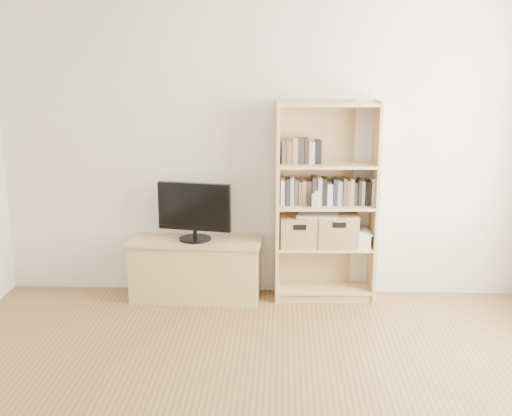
# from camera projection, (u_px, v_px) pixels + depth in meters

# --- Properties ---
(back_wall) EXTENTS (4.50, 0.02, 2.60)m
(back_wall) POSITION_uv_depth(u_px,v_px,m) (262.00, 146.00, 5.46)
(back_wall) COLOR silver
(back_wall) RESTS_ON floor
(tv_stand) EXTENTS (1.11, 0.45, 0.50)m
(tv_stand) POSITION_uv_depth(u_px,v_px,m) (196.00, 270.00, 5.54)
(tv_stand) COLOR tan
(tv_stand) RESTS_ON floor
(bookshelf) EXTENTS (0.86, 0.34, 1.70)m
(bookshelf) POSITION_uv_depth(u_px,v_px,m) (326.00, 202.00, 5.40)
(bookshelf) COLOR tan
(bookshelf) RESTS_ON floor
(television) EXTENTS (0.63, 0.16, 0.50)m
(television) POSITION_uv_depth(u_px,v_px,m) (195.00, 212.00, 5.41)
(television) COLOR black
(television) RESTS_ON tv_stand
(books_row_mid) EXTENTS (0.84, 0.17, 0.23)m
(books_row_mid) POSITION_uv_depth(u_px,v_px,m) (326.00, 191.00, 5.39)
(books_row_mid) COLOR beige
(books_row_mid) RESTS_ON bookshelf
(books_row_upper) EXTENTS (0.37, 0.14, 0.19)m
(books_row_upper) POSITION_uv_depth(u_px,v_px,m) (304.00, 152.00, 5.31)
(books_row_upper) COLOR beige
(books_row_upper) RESTS_ON bookshelf
(baby_monitor) EXTENTS (0.07, 0.05, 0.12)m
(baby_monitor) POSITION_uv_depth(u_px,v_px,m) (316.00, 200.00, 5.30)
(baby_monitor) COLOR white
(baby_monitor) RESTS_ON bookshelf
(basket_left) EXTENTS (0.33, 0.27, 0.26)m
(basket_left) POSITION_uv_depth(u_px,v_px,m) (298.00, 231.00, 5.45)
(basket_left) COLOR #A87E4C
(basket_left) RESTS_ON bookshelf
(basket_right) EXTENTS (0.35, 0.29, 0.28)m
(basket_right) POSITION_uv_depth(u_px,v_px,m) (337.00, 230.00, 5.45)
(basket_right) COLOR #A87E4C
(basket_right) RESTS_ON bookshelf
(laptop) EXTENTS (0.36, 0.28, 0.03)m
(laptop) POSITION_uv_depth(u_px,v_px,m) (318.00, 215.00, 5.41)
(laptop) COLOR white
(laptop) RESTS_ON basket_left
(magazine_stack) EXTENTS (0.18, 0.26, 0.12)m
(magazine_stack) POSITION_uv_depth(u_px,v_px,m) (359.00, 239.00, 5.47)
(magazine_stack) COLOR beige
(magazine_stack) RESTS_ON bookshelf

